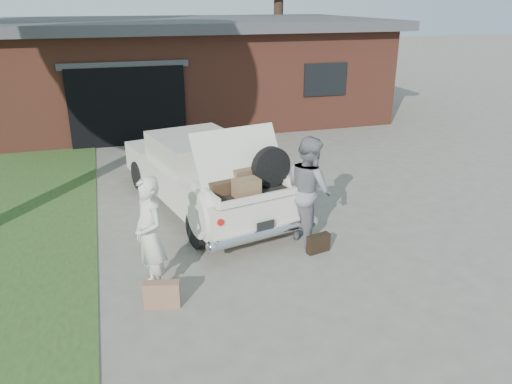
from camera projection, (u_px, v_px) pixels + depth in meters
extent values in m
plane|color=gray|center=(267.00, 272.00, 7.67)|extent=(90.00, 90.00, 0.00)
cube|color=brown|center=(193.00, 72.00, 17.65)|extent=(12.00, 7.00, 3.00)
cube|color=#4C4C51|center=(191.00, 23.00, 17.06)|extent=(12.80, 7.80, 0.30)
cube|color=black|center=(128.00, 106.00, 14.04)|extent=(3.20, 0.30, 2.20)
cube|color=#4C4C51|center=(124.00, 65.00, 13.56)|extent=(3.50, 0.12, 0.18)
cube|color=black|center=(325.00, 79.00, 15.43)|extent=(1.40, 0.08, 1.00)
cylinder|color=#38281E|center=(278.00, 26.00, 23.30)|extent=(0.44, 0.44, 5.52)
cube|color=silver|center=(204.00, 178.00, 9.94)|extent=(2.78, 4.98, 0.61)
cube|color=beige|center=(197.00, 148.00, 9.98)|extent=(1.93, 2.18, 0.49)
cube|color=black|center=(180.00, 139.00, 10.71)|extent=(1.44, 0.40, 0.41)
cube|color=black|center=(216.00, 161.00, 9.26)|extent=(1.44, 0.40, 0.41)
cylinder|color=black|center=(198.00, 229.00, 8.37)|extent=(0.34, 0.65, 0.62)
cylinder|color=black|center=(281.00, 210.00, 9.13)|extent=(0.34, 0.65, 0.62)
cylinder|color=black|center=(140.00, 175.00, 10.96)|extent=(0.34, 0.65, 0.62)
cylinder|color=black|center=(208.00, 163.00, 11.72)|extent=(0.34, 0.65, 0.62)
cylinder|color=silver|center=(265.00, 233.00, 8.08)|extent=(1.92, 0.59, 0.17)
cylinder|color=#A5140F|center=(220.00, 222.00, 7.65)|extent=(0.13, 0.12, 0.11)
cylinder|color=#A5140F|center=(303.00, 203.00, 8.36)|extent=(0.13, 0.12, 0.11)
cube|color=black|center=(266.00, 226.00, 8.01)|extent=(0.32, 0.09, 0.16)
cube|color=black|center=(247.00, 191.00, 8.38)|extent=(1.65, 1.33, 0.04)
cube|color=silver|center=(205.00, 194.00, 8.00)|extent=(0.28, 1.02, 0.17)
cube|color=silver|center=(284.00, 178.00, 8.69)|extent=(0.28, 1.02, 0.17)
cube|color=silver|center=(262.00, 198.00, 7.94)|extent=(1.48, 0.39, 0.11)
cube|color=silver|center=(239.00, 159.00, 8.41)|extent=(1.66, 0.89, 0.97)
cube|color=#4C3420|center=(225.00, 185.00, 8.30)|extent=(0.74, 0.56, 0.21)
cube|color=olive|center=(246.00, 188.00, 8.05)|extent=(0.47, 0.36, 0.29)
cube|color=black|center=(247.00, 178.00, 8.63)|extent=(0.65, 0.50, 0.18)
cube|color=brown|center=(245.00, 172.00, 8.44)|extent=(0.53, 0.40, 0.16)
cylinder|color=black|center=(271.00, 167.00, 8.42)|extent=(0.71, 0.30, 0.69)
imported|color=silver|center=(150.00, 236.00, 6.92)|extent=(0.60, 0.73, 1.71)
imported|color=gray|center=(309.00, 190.00, 8.39)|extent=(0.83, 1.00, 1.85)
cube|color=#9A6B4E|center=(162.00, 294.00, 6.75)|extent=(0.51, 0.26, 0.38)
cube|color=black|center=(318.00, 243.00, 8.23)|extent=(0.42, 0.22, 0.31)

